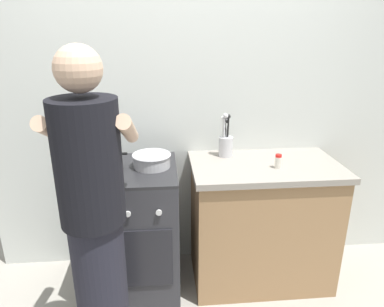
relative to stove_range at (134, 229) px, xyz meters
The scene contains 9 objects.
ground 0.59m from the stove_range, 22.87° to the right, with size 6.00×6.00×0.00m, color gray.
back_wall 1.03m from the stove_range, 32.64° to the left, with size 3.20×0.10×2.50m.
countertop 0.90m from the stove_range, ahead, with size 1.00×0.60×0.90m.
stove_range is the anchor object (origin of this frame).
pot 0.53m from the stove_range, behind, with size 0.26×0.19×0.12m.
mixing_bowl 0.52m from the stove_range, ahead, with size 0.26×0.26×0.09m.
utensil_crock 0.88m from the stove_range, 15.34° to the left, with size 0.10×0.10×0.32m.
spice_bottle 1.08m from the stove_range, ahead, with size 0.04×0.04×0.09m.
person 0.77m from the stove_range, 100.47° to the right, with size 0.41×0.50×1.70m.
Camera 1 is at (-0.14, -1.97, 1.75)m, focal length 32.53 mm.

